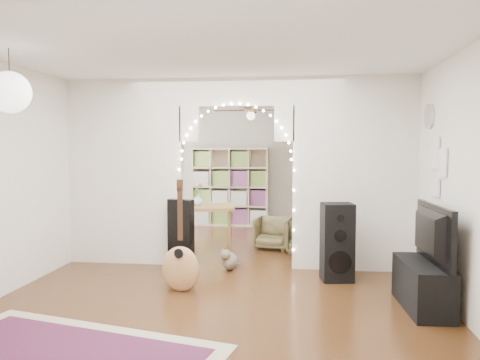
# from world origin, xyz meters

# --- Properties ---
(floor) EXTENTS (7.50, 7.50, 0.00)m
(floor) POSITION_xyz_m (0.00, 0.00, 0.00)
(floor) COLOR black
(floor) RESTS_ON ground
(ceiling) EXTENTS (5.00, 7.50, 0.02)m
(ceiling) POSITION_xyz_m (0.00, 0.00, 2.70)
(ceiling) COLOR white
(ceiling) RESTS_ON wall_back
(wall_back) EXTENTS (5.00, 0.02, 2.70)m
(wall_back) POSITION_xyz_m (0.00, 3.75, 1.35)
(wall_back) COLOR silver
(wall_back) RESTS_ON floor
(wall_front) EXTENTS (5.00, 0.02, 2.70)m
(wall_front) POSITION_xyz_m (0.00, -3.75, 1.35)
(wall_front) COLOR silver
(wall_front) RESTS_ON floor
(wall_left) EXTENTS (0.02, 7.50, 2.70)m
(wall_left) POSITION_xyz_m (-2.50, 0.00, 1.35)
(wall_left) COLOR silver
(wall_left) RESTS_ON floor
(wall_right) EXTENTS (0.02, 7.50, 2.70)m
(wall_right) POSITION_xyz_m (2.50, 0.00, 1.35)
(wall_right) COLOR silver
(wall_right) RESTS_ON floor
(divider_wall) EXTENTS (5.00, 0.20, 2.70)m
(divider_wall) POSITION_xyz_m (0.00, 0.00, 1.42)
(divider_wall) COLOR silver
(divider_wall) RESTS_ON floor
(fairy_lights) EXTENTS (1.64, 0.04, 1.60)m
(fairy_lights) POSITION_xyz_m (0.00, -0.13, 1.55)
(fairy_lights) COLOR #FFEABF
(fairy_lights) RESTS_ON divider_wall
(window) EXTENTS (0.04, 1.20, 1.40)m
(window) POSITION_xyz_m (-2.47, 1.80, 1.50)
(window) COLOR white
(window) RESTS_ON wall_left
(wall_clock) EXTENTS (0.03, 0.31, 0.31)m
(wall_clock) POSITION_xyz_m (2.48, -0.60, 2.10)
(wall_clock) COLOR white
(wall_clock) RESTS_ON wall_right
(picture_frames) EXTENTS (0.02, 0.50, 0.70)m
(picture_frames) POSITION_xyz_m (2.48, -1.00, 1.50)
(picture_frames) COLOR white
(picture_frames) RESTS_ON wall_right
(paper_lantern) EXTENTS (0.40, 0.40, 0.40)m
(paper_lantern) POSITION_xyz_m (-1.90, -2.40, 2.25)
(paper_lantern) COLOR white
(paper_lantern) RESTS_ON ceiling
(ceiling_fan) EXTENTS (1.10, 1.10, 0.30)m
(ceiling_fan) POSITION_xyz_m (0.00, 2.00, 2.40)
(ceiling_fan) COLOR gold
(ceiling_fan) RESTS_ON ceiling
(guitar_case) EXTENTS (0.40, 0.24, 0.99)m
(guitar_case) POSITION_xyz_m (-0.77, -0.25, 0.49)
(guitar_case) COLOR black
(guitar_case) RESTS_ON floor
(acoustic_guitar) EXTENTS (0.48, 0.27, 1.14)m
(acoustic_guitar) POSITION_xyz_m (-0.51, -1.31, 0.50)
(acoustic_guitar) COLOR tan
(acoustic_guitar) RESTS_ON floor
(tabby_cat) EXTENTS (0.31, 0.51, 0.34)m
(tabby_cat) POSITION_xyz_m (-0.07, -0.27, 0.14)
(tabby_cat) COLOR brown
(tabby_cat) RESTS_ON floor
(floor_speaker) EXTENTS (0.44, 0.40, 1.00)m
(floor_speaker) POSITION_xyz_m (1.38, -0.61, 0.50)
(floor_speaker) COLOR black
(floor_speaker) RESTS_ON floor
(media_console) EXTENTS (0.45, 1.02, 0.50)m
(media_console) POSITION_xyz_m (2.20, -1.58, 0.25)
(media_console) COLOR black
(media_console) RESTS_ON floor
(tv) EXTENTS (0.19, 1.08, 0.62)m
(tv) POSITION_xyz_m (2.20, -1.58, 0.81)
(tv) COLOR black
(tv) RESTS_ON media_console
(bookcase) EXTENTS (1.67, 0.43, 1.71)m
(bookcase) POSITION_xyz_m (-0.60, 3.50, 0.85)
(bookcase) COLOR beige
(bookcase) RESTS_ON floor
(dining_table) EXTENTS (1.31, 0.98, 0.76)m
(dining_table) POSITION_xyz_m (-0.77, 0.91, 0.68)
(dining_table) COLOR brown
(dining_table) RESTS_ON floor
(flower_vase) EXTENTS (0.21, 0.21, 0.19)m
(flower_vase) POSITION_xyz_m (-0.77, 0.91, 0.85)
(flower_vase) COLOR white
(flower_vase) RESTS_ON dining_table
(dining_chair_left) EXTENTS (0.66, 0.67, 0.53)m
(dining_chair_left) POSITION_xyz_m (0.46, 1.20, 0.27)
(dining_chair_left) COLOR brown
(dining_chair_left) RESTS_ON floor
(dining_chair_right) EXTENTS (0.54, 0.56, 0.50)m
(dining_chair_right) POSITION_xyz_m (0.95, 0.96, 0.25)
(dining_chair_right) COLOR brown
(dining_chair_right) RESTS_ON floor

